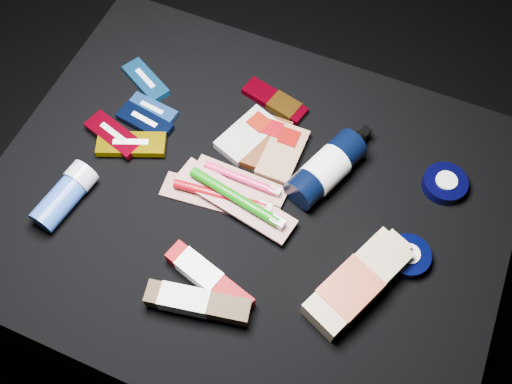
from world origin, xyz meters
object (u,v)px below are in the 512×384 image
at_px(lotion_bottle, 326,169).
at_px(toothpaste_carton_red, 206,277).
at_px(bodywash_bottle, 356,284).
at_px(deodorant_stick, 65,195).

distance_m(lotion_bottle, toothpaste_carton_red, 0.31).
xyz_separation_m(bodywash_bottle, deodorant_stick, (-0.56, -0.05, 0.00)).
distance_m(lotion_bottle, deodorant_stick, 0.49).
xyz_separation_m(lotion_bottle, deodorant_stick, (-0.43, -0.24, -0.01)).
bearing_deg(deodorant_stick, lotion_bottle, 38.22).
distance_m(bodywash_bottle, toothpaste_carton_red, 0.26).
bearing_deg(lotion_bottle, deodorant_stick, -129.81).
bearing_deg(bodywash_bottle, toothpaste_carton_red, -136.97).
bearing_deg(deodorant_stick, bodywash_bottle, 14.08).
distance_m(bodywash_bottle, deodorant_stick, 0.56).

